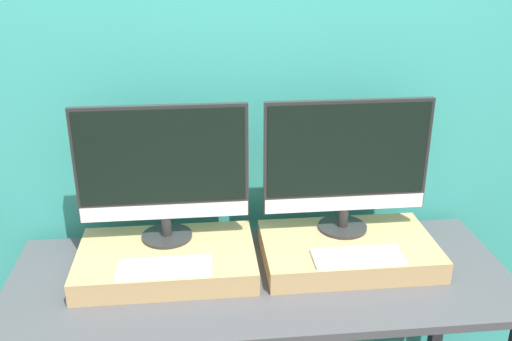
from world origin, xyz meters
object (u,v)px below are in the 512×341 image
(keyboard_left, at_px, (164,267))
(monitor_right, at_px, (347,161))
(monitor_left, at_px, (162,169))
(keyboard_right, at_px, (358,256))

(keyboard_left, distance_m, monitor_right, 0.76)
(monitor_left, distance_m, keyboard_left, 0.35)
(keyboard_left, bearing_deg, keyboard_right, 0.00)
(monitor_left, relative_size, keyboard_right, 1.93)
(monitor_left, height_order, monitor_right, same)
(monitor_right, bearing_deg, monitor_left, 180.00)
(keyboard_left, xyz_separation_m, monitor_right, (0.68, 0.22, 0.27))
(monitor_left, bearing_deg, keyboard_left, -90.00)
(monitor_left, xyz_separation_m, keyboard_right, (0.68, -0.22, -0.27))
(keyboard_left, height_order, monitor_right, monitor_right)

